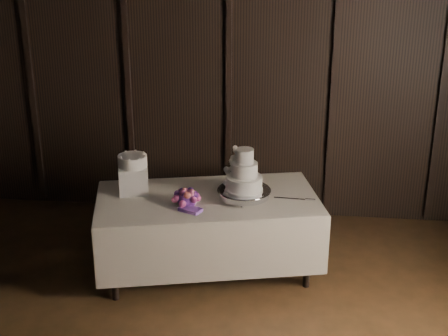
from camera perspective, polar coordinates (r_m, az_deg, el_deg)
room at (r=3.43m, az=-6.14°, el=-5.38°), size 6.08×7.08×3.08m
display_table at (r=5.77m, az=-1.49°, el=-5.82°), size 2.18×1.49×0.76m
cake_stand at (r=5.57m, az=1.85°, el=-2.43°), size 0.53×0.53×0.09m
wedding_cake at (r=5.49m, az=1.56°, el=-0.59°), size 0.37×0.32×0.38m
bouquet at (r=5.45m, az=-3.42°, el=-2.77°), size 0.44×0.49×0.19m
box_pedestal at (r=5.75m, az=-8.27°, el=-1.01°), size 0.32×0.32×0.25m
small_cake at (r=5.69m, az=-8.36°, el=0.65°), size 0.34×0.34×0.11m
cake_knife at (r=5.61m, az=6.01°, el=-2.79°), size 0.37×0.05×0.01m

